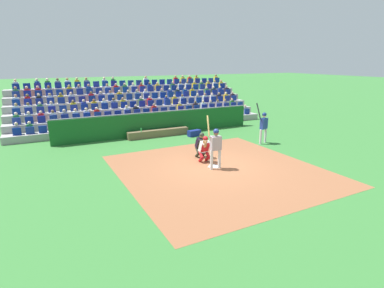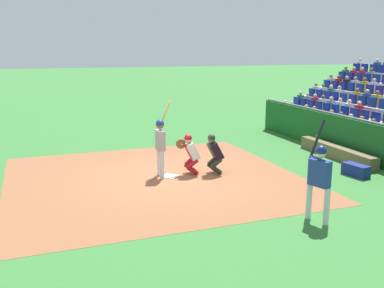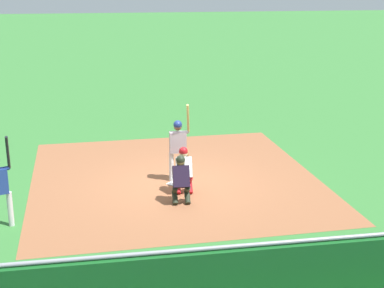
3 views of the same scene
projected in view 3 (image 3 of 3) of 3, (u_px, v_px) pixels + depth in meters
ground_plane at (177, 184)px, 15.84m from camera, size 160.00×160.00×0.00m
infield_dirt_patch at (174, 178)px, 16.31m from camera, size 8.30×8.68×0.01m
home_plate_marker at (177, 183)px, 15.84m from camera, size 0.62×0.62×0.02m
batter_at_plate at (178, 143)px, 15.80m from camera, size 0.58×0.53×2.29m
catcher_crouching at (184, 167)px, 15.02m from camera, size 0.49×0.71×1.28m
home_plate_umpire at (181, 177)px, 14.32m from camera, size 0.48×0.50×1.27m
dugout_wall at (237, 286)px, 9.26m from camera, size 12.64×0.24×1.46m
water_bottle_on_bench at (303, 269)px, 10.13m from camera, size 0.07×0.07×0.21m
equipment_duffel_bag at (126, 281)px, 10.41m from camera, size 0.88×0.50×0.36m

